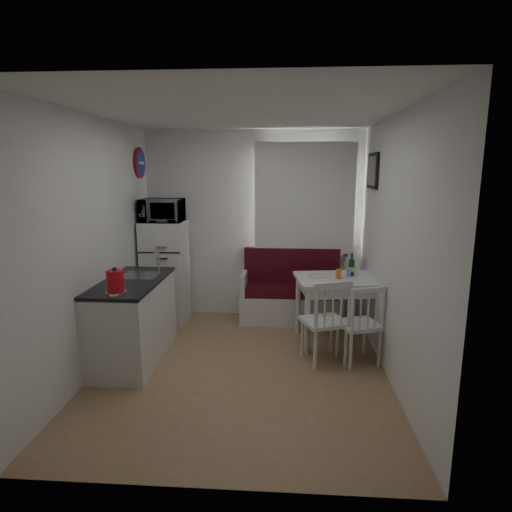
{
  "coord_description": "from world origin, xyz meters",
  "views": [
    {
      "loc": [
        0.44,
        -4.18,
        2.07
      ],
      "look_at": [
        0.12,
        0.5,
        1.11
      ],
      "focal_mm": 30.0,
      "sensor_mm": 36.0,
      "label": 1
    }
  ],
  "objects": [
    {
      "name": "ceiling",
      "position": [
        0.0,
        0.0,
        2.6
      ],
      "size": [
        3.0,
        3.5,
        0.02
      ],
      "primitive_type": "cube",
      "color": "white",
      "rests_on": "wall_back"
    },
    {
      "name": "drinking_glass_blue",
      "position": [
        1.21,
        0.87,
        0.85
      ],
      "size": [
        0.06,
        0.06,
        0.1
      ],
      "primitive_type": "cylinder",
      "color": "#7698CA",
      "rests_on": "dining_table"
    },
    {
      "name": "wall_back",
      "position": [
        0.0,
        1.75,
        1.3
      ],
      "size": [
        3.0,
        0.02,
        2.6
      ],
      "primitive_type": "cube",
      "color": "white",
      "rests_on": "floor"
    },
    {
      "name": "chair_right",
      "position": [
        1.25,
        0.16,
        0.55
      ],
      "size": [
        0.52,
        0.52,
        0.48
      ],
      "rotation": [
        0.0,
        0.0,
        0.34
      ],
      "color": "silver",
      "rests_on": "floor"
    },
    {
      "name": "picture_frame",
      "position": [
        1.48,
        1.1,
        2.05
      ],
      "size": [
        0.04,
        0.52,
        0.42
      ],
      "primitive_type": "cube",
      "color": "black",
      "rests_on": "wall_right"
    },
    {
      "name": "kitchen_counter",
      "position": [
        -1.2,
        0.16,
        0.46
      ],
      "size": [
        0.62,
        1.32,
        1.16
      ],
      "color": "silver",
      "rests_on": "floor"
    },
    {
      "name": "microwave",
      "position": [
        -1.18,
        1.35,
        1.54
      ],
      "size": [
        0.55,
        0.37,
        0.3
      ],
      "primitive_type": "imported",
      "color": "white",
      "rests_on": "fridge"
    },
    {
      "name": "plate",
      "position": [
        0.83,
        0.84,
        0.81
      ],
      "size": [
        0.22,
        0.22,
        0.02
      ],
      "primitive_type": "cylinder",
      "color": "white",
      "rests_on": "dining_table"
    },
    {
      "name": "floor",
      "position": [
        0.0,
        0.0,
        0.0
      ],
      "size": [
        3.0,
        3.5,
        0.02
      ],
      "primitive_type": "cube",
      "color": "#9D7853",
      "rests_on": "ground"
    },
    {
      "name": "wine_bottle",
      "position": [
        1.25,
        0.92,
        0.94
      ],
      "size": [
        0.07,
        0.07,
        0.28
      ],
      "primitive_type": null,
      "color": "#133E1F",
      "rests_on": "dining_table"
    },
    {
      "name": "wall_right",
      "position": [
        1.5,
        0.0,
        1.3
      ],
      "size": [
        0.02,
        3.5,
        2.6
      ],
      "primitive_type": "cube",
      "color": "white",
      "rests_on": "floor"
    },
    {
      "name": "chair_left",
      "position": [
        0.88,
        0.15,
        0.58
      ],
      "size": [
        0.56,
        0.56,
        0.5
      ],
      "rotation": [
        0.0,
        0.0,
        0.37
      ],
      "color": "silver",
      "rests_on": "floor"
    },
    {
      "name": "window",
      "position": [
        0.7,
        1.72,
        1.62
      ],
      "size": [
        1.22,
        0.06,
        1.47
      ],
      "primitive_type": "cube",
      "color": "silver",
      "rests_on": "wall_back"
    },
    {
      "name": "wall_front",
      "position": [
        0.0,
        -1.75,
        1.3
      ],
      "size": [
        3.0,
        0.02,
        2.6
      ],
      "primitive_type": "cube",
      "color": "white",
      "rests_on": "floor"
    },
    {
      "name": "fridge",
      "position": [
        -1.18,
        1.4,
        0.69
      ],
      "size": [
        0.55,
        0.55,
        1.39
      ],
      "primitive_type": "cube",
      "color": "white",
      "rests_on": "floor"
    },
    {
      "name": "wall_left",
      "position": [
        -1.5,
        0.0,
        1.3
      ],
      "size": [
        0.02,
        3.5,
        2.6
      ],
      "primitive_type": "cube",
      "color": "white",
      "rests_on": "floor"
    },
    {
      "name": "wall_sign",
      "position": [
        -1.47,
        1.45,
        2.15
      ],
      "size": [
        0.03,
        0.4,
        0.4
      ],
      "primitive_type": "cylinder",
      "rotation": [
        0.0,
        1.57,
        0.0
      ],
      "color": "navy",
      "rests_on": "wall_left"
    },
    {
      "name": "curtain",
      "position": [
        0.7,
        1.65,
        1.68
      ],
      "size": [
        1.35,
        0.02,
        1.5
      ],
      "primitive_type": "cube",
      "color": "white",
      "rests_on": "wall_back"
    },
    {
      "name": "drinking_glass_orange",
      "position": [
        1.08,
        0.77,
        0.86
      ],
      "size": [
        0.07,
        0.07,
        0.11
      ],
      "primitive_type": "cylinder",
      "color": "orange",
      "rests_on": "dining_table"
    },
    {
      "name": "bench",
      "position": [
        0.54,
        1.51,
        0.33
      ],
      "size": [
        1.39,
        0.53,
        0.99
      ],
      "color": "silver",
      "rests_on": "floor"
    },
    {
      "name": "kettle",
      "position": [
        -1.15,
        -0.38,
        1.03
      ],
      "size": [
        0.19,
        0.19,
        0.26
      ],
      "primitive_type": "cylinder",
      "color": "red",
      "rests_on": "kitchen_counter"
    },
    {
      "name": "dining_table",
      "position": [
        1.13,
        0.82,
        0.71
      ],
      "size": [
        1.16,
        0.89,
        0.8
      ],
      "rotation": [
        0.0,
        0.0,
        0.14
      ],
      "color": "silver",
      "rests_on": "floor"
    }
  ]
}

